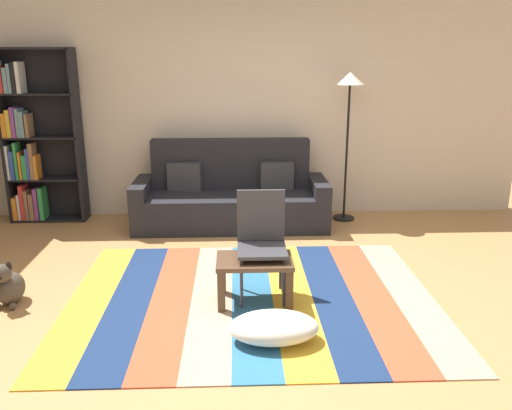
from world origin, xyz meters
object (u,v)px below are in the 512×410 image
Objects in this scene: dog at (9,286)px; standing_lamp at (349,98)px; pouf at (274,327)px; couch at (231,197)px; folding_chair at (261,235)px; coffee_table at (255,268)px; bookshelf at (33,143)px; tv_remote at (269,259)px.

dog is 4.10m from standing_lamp.
dog reaches higher than pouf.
couch reaches higher than folding_chair.
standing_lamp is (1.40, 0.15, 1.15)m from couch.
bookshelf is at bearing 137.27° from coffee_table.
coffee_table is at bearing -118.18° from standing_lamp.
dog is at bearing -152.51° from folding_chair.
couch is 1.97m from folding_chair.
folding_chair is at bearing 93.69° from pouf.
folding_chair reaches higher than dog.
coffee_table is at bearing 100.09° from pouf.
dog is 2.14m from tv_remote.
pouf is (0.11, -0.63, -0.19)m from coffee_table.
tv_remote reaches higher than dog.
tv_remote is at bearing 89.72° from pouf.
coffee_table is (2.56, -2.36, -0.65)m from bookshelf.
bookshelf is 3.46m from folding_chair.
standing_lamp reaches higher than couch.
couch is 2.45m from bookshelf.
bookshelf is at bearing 153.20° from tv_remote.
coffee_table is 1.56× the size of dog.
folding_chair is (-0.05, 0.17, 0.14)m from tv_remote.
couch reaches higher than coffee_table.
couch is at bearing 95.60° from coffee_table.
pouf is (2.67, -2.99, -0.84)m from bookshelf.
dog is (-2.12, 0.68, 0.05)m from pouf.
pouf is (0.32, -2.71, -0.22)m from couch.
dog is at bearing -131.68° from couch.
couch is 2.74m from pouf.
dog is (-1.81, -2.03, -0.18)m from couch.
standing_lamp reaches higher than folding_chair.
folding_chair is (-1.14, -2.09, -0.95)m from standing_lamp.
bookshelf is at bearing 178.06° from standing_lamp.
coffee_table is 0.35× the size of standing_lamp.
coffee_table is at bearing -88.63° from folding_chair.
dog is at bearing -167.08° from tv_remote.
standing_lamp is (3.75, -0.13, 0.53)m from bookshelf.
couch reaches higher than tv_remote.
folding_chair reaches higher than tv_remote.
bookshelf is at bearing 103.26° from dog.
couch is 1.82m from standing_lamp.
bookshelf is 5.18× the size of dog.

